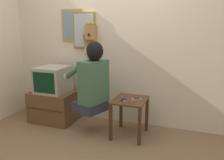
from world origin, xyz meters
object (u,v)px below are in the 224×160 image
object	(u,v)px
person	(92,79)
toothbrush	(128,102)
television	(53,79)
cell_phone_spare	(137,99)
wall_phone_antique	(91,36)
wall_mirror	(84,30)
cell_phone_held	(123,99)
framed_picture	(72,25)

from	to	relation	value
person	toothbrush	bearing A→B (deg)	-73.35
television	cell_phone_spare	world-z (taller)	television
television	wall_phone_antique	world-z (taller)	wall_phone_antique
wall_mirror	cell_phone_spare	world-z (taller)	wall_mirror
wall_phone_antique	toothbrush	xyz separation A→B (m)	(0.77, -0.53, -0.81)
toothbrush	wall_mirror	bearing A→B (deg)	37.92
cell_phone_held	cell_phone_spare	distance (m)	0.19
wall_phone_antique	framed_picture	bearing A→B (deg)	172.73
cell_phone_held	toothbrush	distance (m)	0.13
cell_phone_held	toothbrush	xyz separation A→B (m)	(0.10, -0.08, 0.00)
framed_picture	cell_phone_held	world-z (taller)	framed_picture
television	cell_phone_spare	distance (m)	1.37
television	framed_picture	world-z (taller)	framed_picture
person	framed_picture	bearing A→B (deg)	67.00
wall_mirror	toothbrush	world-z (taller)	wall_mirror
framed_picture	toothbrush	xyz separation A→B (m)	(1.12, -0.58, -0.97)
cell_phone_spare	toothbrush	world-z (taller)	toothbrush
person	toothbrush	size ratio (longest dim) A/B	6.55
framed_picture	cell_phone_spare	xyz separation A→B (m)	(1.19, -0.41, -0.97)
cell_phone_spare	cell_phone_held	bearing A→B (deg)	-94.19
framed_picture	cell_phone_held	bearing A→B (deg)	-25.95
wall_phone_antique	wall_mirror	distance (m)	0.16
television	wall_mirror	xyz separation A→B (m)	(0.39, 0.34, 0.74)
wall_phone_antique	wall_mirror	bearing A→B (deg)	162.24
framed_picture	cell_phone_spare	bearing A→B (deg)	-19.02
wall_phone_antique	cell_phone_spare	xyz separation A→B (m)	(0.84, -0.36, -0.82)
framed_picture	toothbrush	bearing A→B (deg)	-27.23
wall_mirror	cell_phone_spare	size ratio (longest dim) A/B	4.09
wall_mirror	cell_phone_held	bearing A→B (deg)	-31.63
cell_phone_spare	toothbrush	distance (m)	0.18
person	cell_phone_spare	xyz separation A→B (m)	(0.59, 0.14, -0.27)
framed_picture	wall_mirror	xyz separation A→B (m)	(0.22, -0.00, -0.08)
television	wall_mirror	world-z (taller)	wall_mirror
cell_phone_held	framed_picture	bearing A→B (deg)	146.42
framed_picture	toothbrush	distance (m)	1.59
wall_phone_antique	cell_phone_spare	bearing A→B (deg)	-23.50
television	cell_phone_held	distance (m)	1.21
wall_mirror	television	bearing A→B (deg)	-139.15
cell_phone_held	wall_phone_antique	bearing A→B (deg)	138.44
cell_phone_held	cell_phone_spare	bearing A→B (deg)	20.16
toothbrush	framed_picture	bearing A→B (deg)	43.17
cell_phone_spare	toothbrush	bearing A→B (deg)	-53.96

